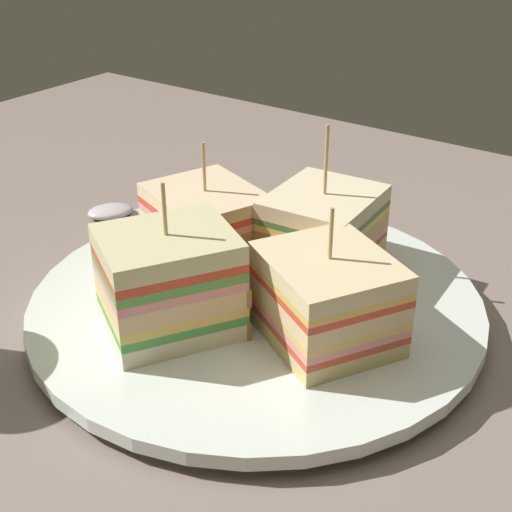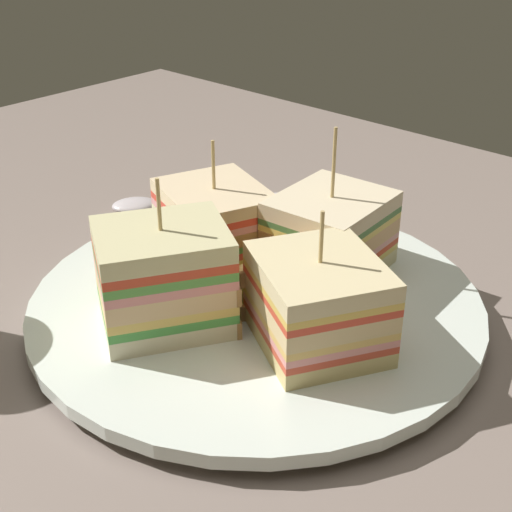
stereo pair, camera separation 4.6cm
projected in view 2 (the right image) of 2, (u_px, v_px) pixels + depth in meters
The scene contains 8 objects.
ground_plane at pixel (256, 328), 48.83cm from camera, with size 112.08×80.55×1.80cm, color gray.
plate at pixel (256, 304), 47.93cm from camera, with size 29.75×29.75×1.64cm.
sandwich_wedge_0 at pixel (330, 234), 49.60cm from camera, with size 7.22×8.27×10.33cm.
sandwich_wedge_1 at pixel (215, 223), 51.29cm from camera, with size 9.60×8.94×8.79cm.
sandwich_wedge_2 at pixel (165, 277), 43.44cm from camera, with size 9.46×9.94×9.61cm.
sandwich_wedge_3 at pixel (318, 303), 41.80cm from camera, with size 10.07×9.68×8.58cm.
chip_pile at pixel (248, 283), 46.65cm from camera, with size 7.84×6.50×2.46cm.
spoon at pixel (156, 204), 63.59cm from camera, with size 10.39×13.99×1.00cm.
Camera 2 is at (-27.37, 30.04, 26.62)cm, focal length 50.58 mm.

